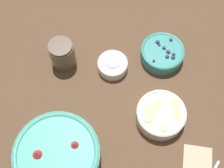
% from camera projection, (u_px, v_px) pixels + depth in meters
% --- Properties ---
extents(ground_plane, '(4.00, 4.00, 0.00)m').
position_uv_depth(ground_plane, '(121.00, 112.00, 1.06)').
color(ground_plane, brown).
extents(bowl_strawberries, '(0.27, 0.27, 0.09)m').
position_uv_depth(bowl_strawberries, '(57.00, 155.00, 0.95)').
color(bowl_strawberries, '#47AD9E').
rests_on(bowl_strawberries, ground_plane).
extents(bowl_blueberries, '(0.16, 0.16, 0.06)m').
position_uv_depth(bowl_blueberries, '(162.00, 53.00, 1.12)').
color(bowl_blueberries, teal).
rests_on(bowl_blueberries, ground_plane).
extents(bowl_bananas, '(0.16, 0.16, 0.06)m').
position_uv_depth(bowl_bananas, '(161.00, 115.00, 1.02)').
color(bowl_bananas, silver).
rests_on(bowl_bananas, ground_plane).
extents(bowl_cream, '(0.11, 0.11, 0.05)m').
position_uv_depth(bowl_cream, '(113.00, 65.00, 1.11)').
color(bowl_cream, white).
rests_on(bowl_cream, ground_plane).
extents(jar_chocolate, '(0.09, 0.09, 0.11)m').
position_uv_depth(jar_chocolate, '(62.00, 55.00, 1.10)').
color(jar_chocolate, brown).
rests_on(jar_chocolate, ground_plane).
extents(napkin, '(0.15, 0.12, 0.01)m').
position_uv_depth(napkin, '(198.00, 166.00, 0.97)').
color(napkin, beige).
rests_on(napkin, ground_plane).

